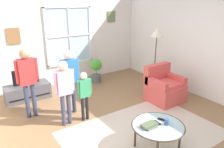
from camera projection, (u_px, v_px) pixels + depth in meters
ground_plane at (121, 132)px, 4.11m from camera, size 5.83×6.67×0.02m
back_wall at (57, 35)px, 6.08m from camera, size 5.23×0.17×2.83m
side_wall_right at (215, 42)px, 5.06m from camera, size 0.12×6.07×2.83m
area_rug at (143, 133)px, 4.04m from camera, size 2.82×1.92×0.01m
tv_stand at (28, 92)px, 5.39m from camera, size 1.05×0.48×0.38m
television at (26, 77)px, 5.25m from camera, size 0.61×0.08×0.40m
armchair at (164, 88)px, 5.27m from camera, size 0.76×0.74×0.87m
coffee_table at (158, 127)px, 3.49m from camera, size 0.86×0.86×0.46m
book_stack at (149, 125)px, 3.43m from camera, size 0.27×0.19×0.05m
cup at (167, 122)px, 3.48m from camera, size 0.07×0.07×0.10m
remote_near_books at (157, 122)px, 3.54m from camera, size 0.05×0.14×0.02m
remote_near_cup at (162, 120)px, 3.62m from camera, size 0.09×0.14×0.02m
person_pink_shirt at (64, 86)px, 4.08m from camera, size 0.39×0.18×1.31m
person_red_shirt at (27, 76)px, 4.34m from camera, size 0.44×0.20×1.47m
person_green_shirt at (84, 91)px, 4.31m from camera, size 0.31×0.14×1.03m
person_blue_shirt at (69, 75)px, 4.51m from camera, size 0.42×0.19×1.40m
potted_plant_by_window at (96, 69)px, 6.45m from camera, size 0.35×0.35×0.70m
floor_lamp at (157, 39)px, 5.52m from camera, size 0.32×0.32×1.70m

